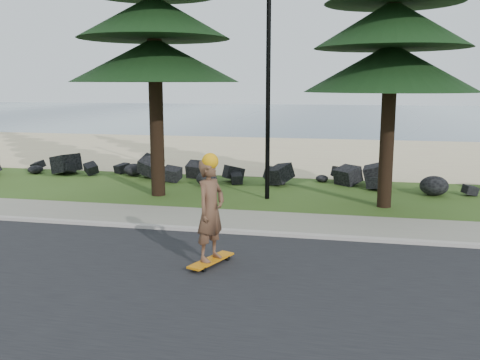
{
  "coord_description": "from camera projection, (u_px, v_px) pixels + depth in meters",
  "views": [
    {
      "loc": [
        2.57,
        -12.88,
        3.52
      ],
      "look_at": [
        -0.18,
        0.0,
        1.14
      ],
      "focal_mm": 40.0,
      "sensor_mm": 36.0,
      "label": 1
    }
  ],
  "objects": [
    {
      "name": "skateboarder",
      "position": [
        211.0,
        211.0,
        10.28
      ],
      "size": [
        0.7,
        1.21,
        2.21
      ],
      "rotation": [
        0.0,
        0.0,
        1.21
      ],
      "color": "orange",
      "rests_on": "ground"
    },
    {
      "name": "sidewalk",
      "position": [
        248.0,
        221.0,
        13.74
      ],
      "size": [
        160.0,
        2.0,
        0.08
      ],
      "primitive_type": "cube",
      "color": "gray",
      "rests_on": "ground"
    },
    {
      "name": "road",
      "position": [
        196.0,
        290.0,
        9.22
      ],
      "size": [
        160.0,
        7.0,
        0.02
      ],
      "primitive_type": "cube",
      "color": "black",
      "rests_on": "ground"
    },
    {
      "name": "ocean",
      "position": [
        332.0,
        114.0,
        62.63
      ],
      "size": [
        160.0,
        58.0,
        0.01
      ],
      "primitive_type": "cube",
      "color": "#334A61",
      "rests_on": "ground"
    },
    {
      "name": "beach_sand",
      "position": [
        302.0,
        153.0,
        27.51
      ],
      "size": [
        160.0,
        15.0,
        0.01
      ],
      "primitive_type": "cube",
      "color": "#D1B18B",
      "rests_on": "ground"
    },
    {
      "name": "lamp_post",
      "position": [
        268.0,
        63.0,
        15.9
      ],
      "size": [
        0.25,
        0.14,
        8.14
      ],
      "color": "black",
      "rests_on": "ground"
    },
    {
      "name": "ground",
      "position": [
        247.0,
        225.0,
        13.55
      ],
      "size": [
        160.0,
        160.0,
        0.0
      ],
      "primitive_type": "plane",
      "color": "#354E18",
      "rests_on": "ground"
    },
    {
      "name": "kerb",
      "position": [
        240.0,
        232.0,
        12.68
      ],
      "size": [
        160.0,
        0.2,
        0.1
      ],
      "primitive_type": "cube",
      "color": "#AEA59D",
      "rests_on": "ground"
    },
    {
      "name": "seawall_boulders",
      "position": [
        278.0,
        185.0,
        18.94
      ],
      "size": [
        60.0,
        2.4,
        1.1
      ],
      "primitive_type": null,
      "color": "black",
      "rests_on": "ground"
    }
  ]
}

